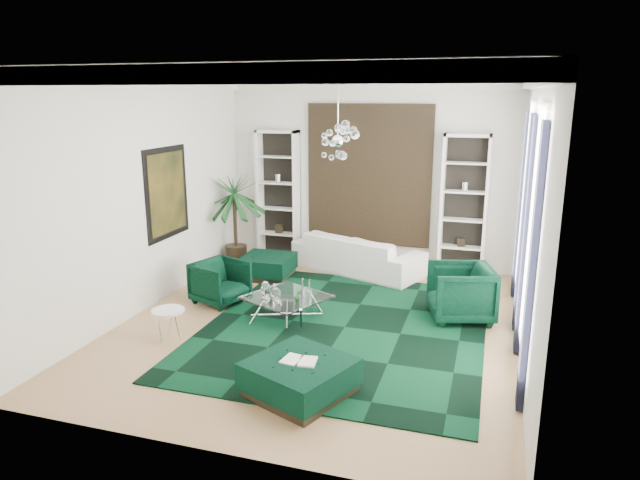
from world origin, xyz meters
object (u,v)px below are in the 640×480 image
(sofa, at_px, (358,253))
(ottoman_front, at_px, (300,378))
(armchair_right, at_px, (461,293))
(ottoman_side, at_px, (267,266))
(side_table, at_px, (169,325))
(palm, at_px, (235,207))
(coffee_table, at_px, (287,308))
(armchair_left, at_px, (220,282))

(sofa, height_order, ottoman_front, sofa)
(sofa, distance_m, armchair_right, 2.93)
(ottoman_side, xyz_separation_m, ottoman_front, (2.12, -4.15, 0.01))
(sofa, relative_size, ottoman_side, 2.77)
(side_table, xyz_separation_m, palm, (-0.71, 3.81, 1.02))
(armchair_right, relative_size, coffee_table, 0.88)
(coffee_table, height_order, palm, palm)
(coffee_table, bearing_deg, armchair_right, 17.30)
(ottoman_front, bearing_deg, ottoman_side, 117.08)
(ottoman_side, height_order, palm, palm)
(armchair_left, relative_size, armchair_right, 0.83)
(ottoman_side, relative_size, ottoman_front, 0.88)
(sofa, bearing_deg, coffee_table, 100.72)
(armchair_right, bearing_deg, ottoman_side, -122.06)
(armchair_right, relative_size, ottoman_side, 1.02)
(sofa, relative_size, ottoman_front, 2.43)
(sofa, xyz_separation_m, armchair_left, (-1.86, -2.43, -0.02))
(coffee_table, height_order, ottoman_side, ottoman_side)
(sofa, height_order, coffee_table, sofa)
(armchair_left, height_order, palm, palm)
(coffee_table, bearing_deg, ottoman_front, -65.83)
(armchair_right, xyz_separation_m, palm, (-4.76, 1.71, 0.81))
(side_table, bearing_deg, coffee_table, 42.69)
(ottoman_side, xyz_separation_m, side_table, (-0.24, -3.22, 0.02))
(coffee_table, xyz_separation_m, ottoman_front, (0.99, -2.20, 0.03))
(armchair_right, distance_m, ottoman_side, 3.97)
(ottoman_front, xyz_separation_m, side_table, (-2.37, 0.93, 0.01))
(sofa, distance_m, armchair_left, 3.06)
(armchair_left, relative_size, palm, 0.33)
(armchair_right, bearing_deg, side_table, -78.15)
(armchair_right, height_order, ottoman_side, armchair_right)
(coffee_table, relative_size, side_table, 2.34)
(armchair_right, distance_m, side_table, 4.56)
(armchair_left, distance_m, coffee_table, 1.42)
(ottoman_front, bearing_deg, sofa, 95.59)
(sofa, height_order, ottoman_side, sofa)
(armchair_left, relative_size, ottoman_front, 0.75)
(ottoman_side, bearing_deg, side_table, -94.30)
(armchair_right, bearing_deg, ottoman_front, -44.60)
(armchair_right, distance_m, coffee_table, 2.80)
(ottoman_side, distance_m, side_table, 3.23)
(armchair_left, bearing_deg, side_table, -161.50)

